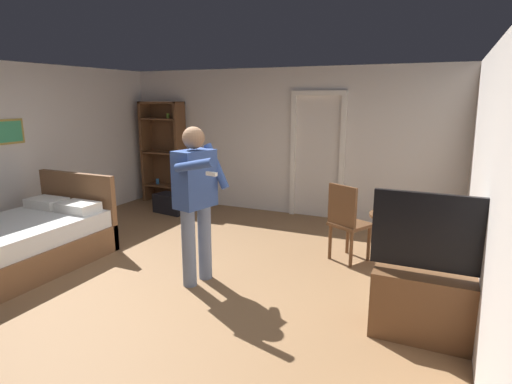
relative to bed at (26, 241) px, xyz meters
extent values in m
plane|color=olive|center=(1.94, 0.22, -0.30)|extent=(7.40, 7.40, 0.00)
cube|color=silver|center=(1.94, 3.64, 0.95)|extent=(6.20, 0.12, 2.52)
cube|color=#B2933F|center=(-1.03, 0.65, 1.25)|extent=(0.03, 0.54, 0.35)
cube|color=#41A66C|center=(-1.01, 0.65, 1.25)|extent=(0.01, 0.48, 0.29)
cube|color=silver|center=(4.98, 0.22, 0.95)|extent=(0.12, 6.97, 2.52)
cube|color=white|center=(2.19, 3.56, 0.72)|extent=(0.08, 0.08, 2.05)
cube|color=white|center=(3.04, 3.56, 0.72)|extent=(0.08, 0.08, 2.05)
cube|color=white|center=(2.61, 3.56, 1.79)|extent=(0.93, 0.08, 0.08)
cube|color=brown|center=(0.00, -0.08, -0.13)|extent=(1.31, 1.93, 0.35)
cube|color=white|center=(0.00, -0.08, 0.16)|extent=(1.25, 1.87, 0.22)
cube|color=brown|center=(0.00, 0.84, 0.21)|extent=(1.31, 0.08, 1.02)
cube|color=white|center=(-0.29, 0.58, 0.33)|extent=(0.50, 0.34, 0.12)
cube|color=white|center=(0.29, 0.58, 0.33)|extent=(0.50, 0.34, 0.12)
cube|color=brown|center=(-0.82, 3.38, 0.67)|extent=(0.06, 0.32, 1.94)
cube|color=brown|center=(-0.01, 3.38, 0.67)|extent=(0.06, 0.32, 1.94)
cube|color=brown|center=(-0.42, 3.38, 1.62)|extent=(0.87, 0.32, 0.04)
cube|color=brown|center=(-0.42, 3.53, 0.67)|extent=(0.87, 0.02, 1.94)
cube|color=brown|center=(-0.42, 3.38, 0.02)|extent=(0.81, 0.32, 0.03)
cylinder|color=teal|center=(-0.59, 3.38, 0.09)|extent=(0.06, 0.06, 0.10)
cube|color=brown|center=(-0.42, 3.38, 0.67)|extent=(0.81, 0.32, 0.03)
cube|color=brown|center=(-0.42, 3.38, 1.31)|extent=(0.81, 0.32, 0.03)
cylinder|color=#7DA837|center=(-0.27, 3.38, 1.37)|extent=(0.05, 0.05, 0.09)
cube|color=brown|center=(4.62, 0.30, -0.01)|extent=(1.03, 0.40, 0.59)
cube|color=black|center=(4.62, 0.28, 0.65)|extent=(1.11, 0.05, 0.64)
cube|color=#5798BB|center=(4.62, 0.31, 0.65)|extent=(1.05, 0.01, 0.58)
cylinder|color=brown|center=(4.12, 1.67, 0.03)|extent=(0.08, 0.08, 0.67)
cylinder|color=brown|center=(4.12, 1.67, -0.29)|extent=(0.36, 0.36, 0.03)
cylinder|color=brown|center=(4.12, 1.67, 0.38)|extent=(0.60, 0.60, 0.03)
cube|color=black|center=(4.09, 1.67, 0.41)|extent=(0.38, 0.32, 0.02)
cube|color=black|center=(4.13, 1.56, 0.52)|extent=(0.37, 0.30, 0.07)
cube|color=navy|center=(4.13, 1.56, 0.52)|extent=(0.33, 0.26, 0.05)
cylinder|color=#313620|center=(4.26, 1.59, 0.50)|extent=(0.06, 0.06, 0.20)
cylinder|color=#313620|center=(4.26, 1.59, 0.62)|extent=(0.03, 0.03, 0.05)
cylinder|color=brown|center=(3.80, 1.88, -0.08)|extent=(0.04, 0.04, 0.45)
cylinder|color=brown|center=(3.50, 2.04, -0.08)|extent=(0.04, 0.04, 0.45)
cylinder|color=brown|center=(3.64, 1.58, -0.08)|extent=(0.04, 0.04, 0.45)
cylinder|color=brown|center=(3.34, 1.74, -0.08)|extent=(0.04, 0.04, 0.45)
cube|color=brown|center=(3.57, 1.81, 0.17)|extent=(0.57, 0.57, 0.04)
cube|color=brown|center=(3.49, 1.66, 0.44)|extent=(0.39, 0.23, 0.50)
cylinder|color=slate|center=(2.20, 0.58, 0.13)|extent=(0.15, 0.15, 0.87)
cylinder|color=slate|center=(2.14, 0.34, 0.13)|extent=(0.15, 0.15, 0.87)
cube|color=#334C8C|center=(2.17, 0.46, 0.87)|extent=(0.35, 0.48, 0.61)
sphere|color=#936B4C|center=(2.17, 0.46, 1.31)|extent=(0.24, 0.24, 0.24)
cylinder|color=#334C8C|center=(2.31, 0.68, 0.98)|extent=(0.35, 0.17, 0.50)
cylinder|color=#334C8C|center=(2.36, 0.17, 1.07)|extent=(0.52, 0.21, 0.19)
cube|color=white|center=(2.60, 0.08, 1.02)|extent=(0.13, 0.06, 0.04)
cube|color=black|center=(0.19, 2.74, -0.14)|extent=(0.64, 0.43, 0.34)
camera|label=1|loc=(4.58, -3.28, 1.72)|focal=29.57mm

